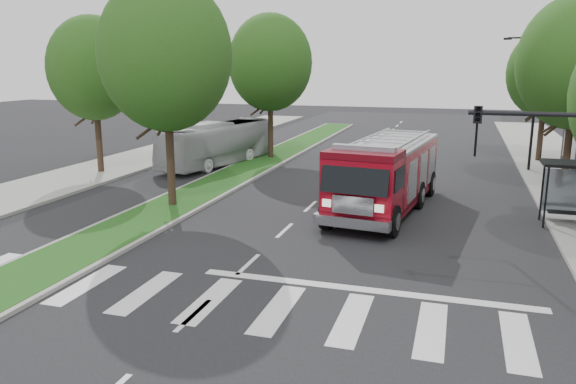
# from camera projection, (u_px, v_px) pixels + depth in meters

# --- Properties ---
(ground) EXTENTS (140.00, 140.00, 0.00)m
(ground) POSITION_uv_depth(u_px,v_px,m) (248.00, 264.00, 18.39)
(ground) COLOR black
(ground) RESTS_ON ground
(sidewalk_left) EXTENTS (5.00, 80.00, 0.15)m
(sidewalk_left) POSITION_uv_depth(u_px,v_px,m) (73.00, 178.00, 31.83)
(sidewalk_left) COLOR gray
(sidewalk_left) RESTS_ON ground
(median) EXTENTS (3.00, 50.00, 0.15)m
(median) POSITION_uv_depth(u_px,v_px,m) (261.00, 163.00, 36.86)
(median) COLOR gray
(median) RESTS_ON ground
(tree_right_far) EXTENTS (5.00, 5.00, 8.73)m
(tree_right_far) POSITION_uv_depth(u_px,v_px,m) (547.00, 73.00, 36.17)
(tree_right_far) COLOR black
(tree_right_far) RESTS_ON ground
(tree_median_near) EXTENTS (5.80, 5.80, 10.16)m
(tree_median_near) POSITION_uv_depth(u_px,v_px,m) (166.00, 54.00, 24.17)
(tree_median_near) COLOR black
(tree_median_near) RESTS_ON ground
(tree_median_far) EXTENTS (5.60, 5.60, 9.72)m
(tree_median_far) POSITION_uv_depth(u_px,v_px,m) (270.00, 63.00, 37.29)
(tree_median_far) COLOR black
(tree_median_far) RESTS_ON ground
(tree_left_mid) EXTENTS (5.20, 5.20, 9.16)m
(tree_left_mid) POSITION_uv_depth(u_px,v_px,m) (94.00, 68.00, 32.19)
(tree_left_mid) COLOR black
(tree_left_mid) RESTS_ON ground
(streetlight_right_far) EXTENTS (2.11, 0.20, 8.00)m
(streetlight_right_far) POSITION_uv_depth(u_px,v_px,m) (533.00, 98.00, 33.08)
(streetlight_right_far) COLOR black
(streetlight_right_far) RESTS_ON ground
(fire_engine) EXTENTS (4.12, 10.03, 3.38)m
(fire_engine) POSITION_uv_depth(u_px,v_px,m) (385.00, 175.00, 24.81)
(fire_engine) COLOR #56040D
(fire_engine) RESTS_ON ground
(city_bus) EXTENTS (4.37, 10.31, 2.80)m
(city_bus) POSITION_uv_depth(u_px,v_px,m) (219.00, 143.00, 36.27)
(city_bus) COLOR #BBBBBF
(city_bus) RESTS_ON ground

